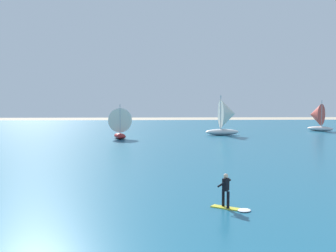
{
  "coord_description": "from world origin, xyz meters",
  "views": [
    {
      "loc": [
        0.19,
        -6.1,
        5.34
      ],
      "look_at": [
        1.14,
        15.37,
        3.91
      ],
      "focal_mm": 44.63,
      "sensor_mm": 36.0,
      "label": 1
    }
  ],
  "objects": [
    {
      "name": "ocean",
      "position": [
        0.0,
        49.67,
        0.05
      ],
      "size": [
        160.0,
        90.0,
        0.1
      ],
      "primitive_type": "cube",
      "color": "#1E607F",
      "rests_on": "ground"
    },
    {
      "name": "kitesurfer",
      "position": [
        3.97,
        13.26,
        0.7
      ],
      "size": [
        1.92,
        1.58,
        1.67
      ],
      "color": "yellow",
      "rests_on": "ocean"
    },
    {
      "name": "sailboat_mid_right",
      "position": [
        11.19,
        52.67,
        2.71
      ],
      "size": [
        4.86,
        4.11,
        5.69
      ],
      "color": "silver",
      "rests_on": "ocean"
    },
    {
      "name": "sailboat_anchored_offshore",
      "position": [
        -3.82,
        48.64,
        2.14
      ],
      "size": [
        3.5,
        3.97,
        4.46
      ],
      "color": "maroon",
      "rests_on": "ocean"
    },
    {
      "name": "sailboat_mid_left",
      "position": [
        27.03,
        59.69,
        2.35
      ],
      "size": [
        4.37,
        4.28,
        4.9
      ],
      "color": "silver",
      "rests_on": "ocean"
    }
  ]
}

